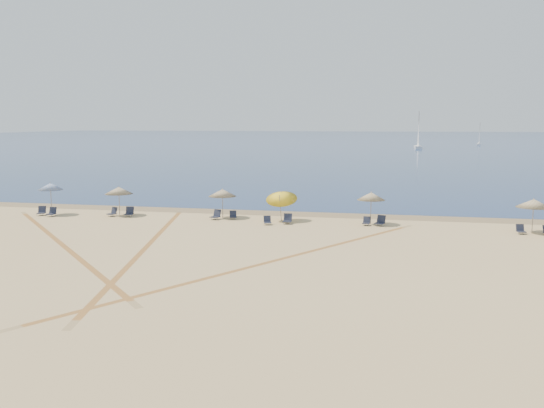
{
  "coord_description": "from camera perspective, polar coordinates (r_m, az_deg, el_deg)",
  "views": [
    {
      "loc": [
        8.78,
        -21.54,
        7.34
      ],
      "look_at": [
        0.0,
        20.0,
        1.3
      ],
      "focal_mm": 38.33,
      "sensor_mm": 36.0,
      "label": 1
    }
  ],
  "objects": [
    {
      "name": "umbrella_4",
      "position": [
        42.16,
        9.72,
        0.76
      ],
      "size": [
        2.0,
        2.0,
        2.39
      ],
      "color": "gray",
      "rests_on": "ground"
    },
    {
      "name": "chair_0",
      "position": [
        49.36,
        -21.69,
        -0.67
      ],
      "size": [
        0.78,
        0.84,
        0.71
      ],
      "rotation": [
        0.0,
        0.0,
        0.32
      ],
      "color": "black",
      "rests_on": "ground"
    },
    {
      "name": "ground",
      "position": [
        24.39,
        -9.9,
        -9.54
      ],
      "size": [
        160.0,
        160.0,
        0.0
      ],
      "primitive_type": "plane",
      "color": "tan",
      "rests_on": "ground"
    },
    {
      "name": "sailboat_0",
      "position": [
        196.83,
        19.7,
        6.12
      ],
      "size": [
        1.79,
        4.9,
        7.13
      ],
      "rotation": [
        0.0,
        0.0,
        -0.12
      ],
      "color": "white",
      "rests_on": "ocean"
    },
    {
      "name": "sailboat_1",
      "position": [
        165.48,
        14.17,
        6.37
      ],
      "size": [
        2.03,
        6.89,
        10.17
      ],
      "rotation": [
        0.0,
        0.0,
        0.04
      ],
      "color": "white",
      "rests_on": "ocean"
    },
    {
      "name": "chair_4",
      "position": [
        44.14,
        -5.52,
        -1.09
      ],
      "size": [
        0.8,
        0.87,
        0.73
      ],
      "rotation": [
        0.0,
        0.0,
        -0.33
      ],
      "color": "black",
      "rests_on": "ground"
    },
    {
      "name": "umbrella_1",
      "position": [
        47.1,
        -14.82,
        1.29
      ],
      "size": [
        2.19,
        2.19,
        2.32
      ],
      "color": "gray",
      "rests_on": "ground"
    },
    {
      "name": "ocean",
      "position": [
        246.81,
        9.95,
        6.27
      ],
      "size": [
        500.0,
        500.0,
        0.0
      ],
      "primitive_type": "plane",
      "color": "#0C2151",
      "rests_on": "ground"
    },
    {
      "name": "chair_1",
      "position": [
        48.55,
        -20.81,
        -0.76
      ],
      "size": [
        0.59,
        0.69,
        0.7
      ],
      "rotation": [
        0.0,
        0.0,
        0.01
      ],
      "color": "black",
      "rests_on": "ground"
    },
    {
      "name": "chair_5",
      "position": [
        44.2,
        -3.84,
        -1.12
      ],
      "size": [
        0.68,
        0.74,
        0.63
      ],
      "rotation": [
        0.0,
        0.0,
        0.32
      ],
      "color": "black",
      "rests_on": "ground"
    },
    {
      "name": "umbrella_3",
      "position": [
        42.96,
        0.92,
        0.82
      ],
      "size": [
        2.33,
        2.37,
        2.61
      ],
      "color": "gray",
      "rests_on": "ground"
    },
    {
      "name": "chair_2",
      "position": [
        47.09,
        -15.38,
        -0.78
      ],
      "size": [
        0.81,
        0.86,
        0.7
      ],
      "rotation": [
        0.0,
        0.0,
        -0.42
      ],
      "color": "black",
      "rests_on": "ground"
    },
    {
      "name": "wet_sand",
      "position": [
        46.96,
        1.01,
        -0.89
      ],
      "size": [
        500.0,
        500.0,
        0.0
      ],
      "primitive_type": "plane",
      "color": "olive",
      "rests_on": "ground"
    },
    {
      "name": "chair_6",
      "position": [
        41.69,
        -0.46,
        -1.66
      ],
      "size": [
        0.69,
        0.74,
        0.62
      ],
      "rotation": [
        0.0,
        0.0,
        0.34
      ],
      "color": "black",
      "rests_on": "ground"
    },
    {
      "name": "umbrella_5",
      "position": [
        42.04,
        24.32,
        0.07
      ],
      "size": [
        2.26,
        2.26,
        2.34
      ],
      "color": "gray",
      "rests_on": "ground"
    },
    {
      "name": "chair_9",
      "position": [
        41.95,
        10.61,
        -1.67
      ],
      "size": [
        0.82,
        0.88,
        0.74
      ],
      "rotation": [
        0.0,
        0.0,
        -0.35
      ],
      "color": "black",
      "rests_on": "ground"
    },
    {
      "name": "chair_7",
      "position": [
        42.06,
        1.54,
        -1.52
      ],
      "size": [
        0.6,
        0.71,
        0.73
      ],
      "rotation": [
        0.0,
        0.0,
        0.0
      ],
      "color": "black",
      "rests_on": "ground"
    },
    {
      "name": "chair_8",
      "position": [
        41.95,
        9.27,
        -1.71
      ],
      "size": [
        0.58,
        0.65,
        0.62
      ],
      "rotation": [
        0.0,
        0.0,
        -0.11
      ],
      "color": "black",
      "rests_on": "ground"
    },
    {
      "name": "umbrella_2",
      "position": [
        44.59,
        -4.89,
        1.1
      ],
      "size": [
        2.15,
        2.15,
        2.28
      ],
      "color": "gray",
      "rests_on": "ground"
    },
    {
      "name": "tire_tracks",
      "position": [
        34.42,
        -11.34,
        -4.37
      ],
      "size": [
        53.23,
        41.62,
        0.0
      ],
      "color": "tan",
      "rests_on": "ground"
    },
    {
      "name": "chair_10",
      "position": [
        41.64,
        23.24,
        -2.33
      ],
      "size": [
        0.63,
        0.7,
        0.63
      ],
      "rotation": [
        0.0,
        0.0,
        0.2
      ],
      "color": "black",
      "rests_on": "ground"
    },
    {
      "name": "umbrella_0",
      "position": [
        49.08,
        -20.94,
        1.62
      ],
      "size": [
        1.91,
        1.91,
        2.61
      ],
      "color": "gray",
      "rests_on": "ground"
    },
    {
      "name": "chair_3",
      "position": [
        46.65,
        -13.84,
        -0.79
      ],
      "size": [
        0.7,
        0.79,
        0.74
      ],
      "rotation": [
        0.0,
        0.0,
        0.13
      ],
      "color": "black",
      "rests_on": "ground"
    }
  ]
}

